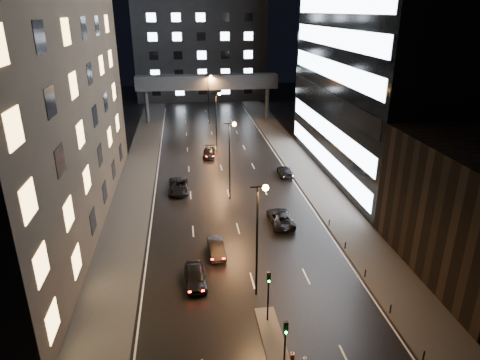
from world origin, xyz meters
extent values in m
plane|color=black|center=(0.00, 40.00, 0.00)|extent=(160.00, 160.00, 0.00)
cube|color=#383533|center=(-12.50, 35.00, 0.07)|extent=(5.00, 110.00, 0.15)
cube|color=#383533|center=(12.50, 35.00, 0.07)|extent=(5.00, 110.00, 0.15)
cube|color=#2D2319|center=(-22.50, 24.00, 20.00)|extent=(15.00, 48.00, 40.00)
cube|color=black|center=(20.00, 9.00, 6.00)|extent=(10.00, 18.00, 12.00)
cube|color=black|center=(25.00, 36.00, 22.50)|extent=(20.00, 36.00, 45.00)
cube|color=#333335|center=(0.00, 98.00, 12.50)|extent=(34.00, 14.00, 25.00)
cube|color=#333335|center=(0.00, 70.00, 8.50)|extent=(30.00, 3.00, 3.00)
cylinder|color=#333335|center=(-13.00, 70.00, 3.50)|extent=(0.80, 0.80, 7.00)
cylinder|color=#333335|center=(13.00, 70.00, 3.50)|extent=(0.80, 0.80, 7.00)
cube|color=#383533|center=(0.30, 2.00, 0.07)|extent=(1.60, 8.00, 0.15)
cylinder|color=black|center=(0.30, 4.50, 1.90)|extent=(0.12, 0.12, 3.50)
cube|color=black|center=(0.30, 4.50, 4.10)|extent=(0.28, 0.22, 0.90)
sphere|color=#0CFF33|center=(0.30, 4.36, 3.82)|extent=(0.18, 0.18, 0.18)
cylinder|color=black|center=(0.30, -1.00, 1.90)|extent=(0.12, 0.12, 3.50)
cube|color=black|center=(0.30, -1.00, 4.10)|extent=(0.28, 0.22, 0.90)
sphere|color=#0CFF33|center=(0.30, -1.14, 3.82)|extent=(0.18, 0.18, 0.18)
cylinder|color=black|center=(10.20, -1.00, 0.45)|extent=(0.12, 0.12, 0.90)
cylinder|color=black|center=(10.20, 4.00, 0.45)|extent=(0.12, 0.12, 0.90)
cylinder|color=black|center=(10.20, 9.00, 0.45)|extent=(0.12, 0.12, 0.90)
cylinder|color=black|center=(10.20, 14.00, 0.45)|extent=(0.12, 0.12, 0.90)
cylinder|color=black|center=(10.20, 19.00, 0.45)|extent=(0.12, 0.12, 0.90)
cylinder|color=black|center=(0.00, 8.00, 5.00)|extent=(0.18, 0.18, 10.00)
cylinder|color=black|center=(0.00, 8.00, 10.00)|extent=(1.20, 0.12, 0.12)
sphere|color=#FF9E38|center=(0.60, 8.00, 9.90)|extent=(0.50, 0.50, 0.50)
cylinder|color=black|center=(0.00, 28.00, 5.00)|extent=(0.18, 0.18, 10.00)
cylinder|color=black|center=(0.00, 28.00, 10.00)|extent=(1.20, 0.12, 0.12)
sphere|color=#FF9E38|center=(0.60, 28.00, 9.90)|extent=(0.50, 0.50, 0.50)
cylinder|color=black|center=(0.00, 48.00, 5.00)|extent=(0.18, 0.18, 10.00)
cylinder|color=black|center=(0.00, 48.00, 10.00)|extent=(1.20, 0.12, 0.12)
sphere|color=#FF9E38|center=(0.60, 48.00, 9.90)|extent=(0.50, 0.50, 0.50)
cylinder|color=black|center=(0.00, 68.00, 5.00)|extent=(0.18, 0.18, 10.00)
cylinder|color=black|center=(0.00, 68.00, 10.00)|extent=(1.20, 0.12, 0.12)
sphere|color=#FF9E38|center=(0.60, 68.00, 9.90)|extent=(0.50, 0.50, 0.50)
imported|color=black|center=(-5.09, 10.22, 0.77)|extent=(2.09, 4.63, 1.54)
imported|color=black|center=(-2.84, 14.99, 0.69)|extent=(1.72, 4.26, 1.38)
imported|color=black|center=(-6.56, 31.42, 0.77)|extent=(2.58, 5.56, 1.54)
imported|color=black|center=(-1.50, 45.66, 0.68)|extent=(2.47, 4.91, 1.37)
imported|color=black|center=(4.95, 20.54, 0.75)|extent=(2.54, 5.43, 1.50)
imported|color=black|center=(9.00, 35.40, 0.67)|extent=(2.14, 4.73, 1.34)
cone|color=#F4320C|center=(1.32, 0.60, 0.25)|extent=(0.42, 0.42, 0.51)
cone|color=orange|center=(2.06, 0.04, 0.28)|extent=(0.45, 0.45, 0.57)
camera|label=1|loc=(-5.46, -21.99, 22.74)|focal=32.00mm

